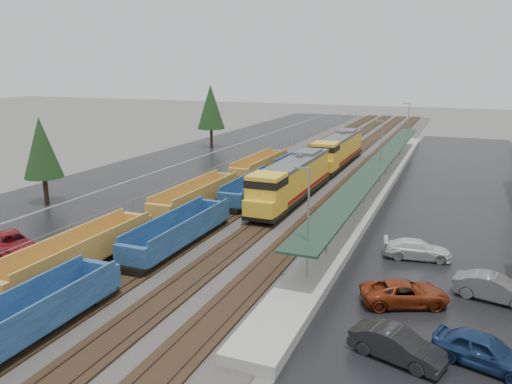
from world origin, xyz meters
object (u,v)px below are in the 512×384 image
at_px(parked_car_east_b, 405,293).
at_px(parked_car_east_c, 417,249).
at_px(parked_car_east_a, 397,345).
at_px(well_string_yellow, 78,256).
at_px(parked_car_east_e, 495,288).
at_px(parked_car_west_c, 11,244).
at_px(locomotive_trail, 338,150).
at_px(well_string_blue, 179,233).
at_px(locomotive_lead, 291,180).
at_px(parked_car_east_d, 484,351).

height_order(parked_car_east_b, parked_car_east_c, parked_car_east_b).
xyz_separation_m(parked_car_east_a, parked_car_east_b, (-0.29, 6.19, -0.04)).
xyz_separation_m(well_string_yellow, parked_car_east_e, (26.62, 6.07, -0.39)).
relative_size(parked_car_west_c, parked_car_east_a, 1.24).
height_order(locomotive_trail, well_string_blue, locomotive_trail).
height_order(locomotive_trail, well_string_yellow, locomotive_trail).
height_order(well_string_yellow, parked_car_east_c, well_string_yellow).
xyz_separation_m(well_string_blue, parked_car_west_c, (-11.23, -6.08, -0.36)).
bearing_deg(well_string_yellow, locomotive_trail, 79.66).
relative_size(parked_car_east_b, parked_car_east_e, 1.09).
xyz_separation_m(locomotive_lead, locomotive_trail, (0.00, 21.00, 0.00)).
xyz_separation_m(locomotive_trail, well_string_yellow, (-8.00, -43.84, -1.28)).
distance_m(locomotive_trail, parked_car_east_e, 42.14).
xyz_separation_m(locomotive_lead, parked_car_east_b, (13.59, -19.38, -1.73)).
relative_size(well_string_yellow, parked_car_west_c, 14.53).
bearing_deg(parked_car_west_c, locomotive_lead, -10.83).
relative_size(well_string_yellow, parked_car_east_e, 17.46).
relative_size(well_string_yellow, parked_car_east_c, 17.02).
bearing_deg(well_string_blue, parked_car_west_c, -151.56).
bearing_deg(parked_car_east_e, parked_car_east_a, 163.46).
xyz_separation_m(parked_car_east_c, parked_car_east_d, (4.11, -13.21, 0.09)).
distance_m(parked_car_west_c, parked_car_east_c, 30.79).
height_order(parked_car_east_a, parked_car_east_c, parked_car_east_a).
relative_size(locomotive_trail, parked_car_east_a, 4.41).
bearing_deg(parked_car_east_d, parked_car_east_c, 34.48).
distance_m(parked_car_west_c, parked_car_east_a, 29.33).
xyz_separation_m(parked_car_east_d, parked_car_east_e, (0.86, 7.79, -0.01)).
bearing_deg(parked_car_east_c, parked_car_east_a, 172.12).
bearing_deg(parked_car_west_c, parked_car_east_d, -70.54).
bearing_deg(well_string_blue, well_string_yellow, -120.07).
distance_m(well_string_yellow, parked_car_east_d, 25.82).
bearing_deg(parked_car_east_a, locomotive_trail, 34.03).
relative_size(locomotive_trail, parked_car_east_b, 3.92).
height_order(parked_car_west_c, parked_car_east_c, parked_car_west_c).
distance_m(well_string_yellow, parked_car_west_c, 7.29).
height_order(parked_car_east_a, parked_car_east_b, parked_car_east_a).
bearing_deg(parked_car_east_d, well_string_blue, 85.57).
xyz_separation_m(locomotive_trail, well_string_blue, (-4.00, -36.93, -1.30)).
xyz_separation_m(parked_car_east_b, parked_car_east_d, (4.17, -5.17, 0.08)).
bearing_deg(parked_car_east_c, well_string_yellow, 109.15).
bearing_deg(locomotive_lead, well_string_yellow, -109.30).
bearing_deg(locomotive_trail, parked_car_east_d, -68.70).
bearing_deg(locomotive_trail, parked_car_west_c, -109.50).
relative_size(locomotive_lead, parked_car_east_a, 4.41).
bearing_deg(locomotive_lead, parked_car_west_c, -124.68).
bearing_deg(well_string_yellow, parked_car_west_c, 173.51).
relative_size(parked_car_west_c, parked_car_east_e, 1.20).
bearing_deg(parked_car_east_d, well_string_yellow, 103.38).
height_order(locomotive_lead, well_string_blue, locomotive_lead).
bearing_deg(locomotive_lead, locomotive_trail, 90.00).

